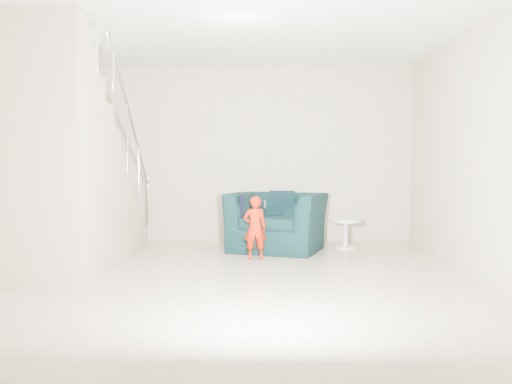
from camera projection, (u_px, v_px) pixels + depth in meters
The scene contains 13 objects.
floor at pixel (240, 279), 5.67m from camera, with size 5.50×5.50×0.00m, color gray.
ceiling at pixel (239, 18), 5.53m from camera, with size 5.50×5.50×0.00m, color silver.
back_wall at pixel (248, 154), 8.35m from camera, with size 5.00×5.00×0.00m, color #AAA58B.
front_wall at pixel (214, 137), 2.85m from camera, with size 5.00×5.00×0.00m, color #AAA58B.
left_wall at pixel (0, 150), 5.64m from camera, with size 5.50×5.50×0.00m, color #AAA58B.
right_wall at pixel (482, 150), 5.55m from camera, with size 5.50×5.50×0.00m, color #AAA58B.
armchair at pixel (277, 222), 7.54m from camera, with size 1.23×1.08×0.80m, color black.
toddler at pixel (255, 228), 6.80m from camera, with size 0.29×0.19×0.80m, color #A00A05.
side_table at pixel (345, 229), 7.69m from camera, with size 0.42×0.42×0.42m.
staircase at pixel (68, 186), 6.21m from camera, with size 1.02×3.03×3.62m.
cushion at pixel (282, 203), 7.82m from camera, with size 0.36×0.10×0.35m, color black.
throw at pixel (242, 215), 7.49m from camera, with size 0.05×0.49×0.55m, color black.
phone at pixel (265, 204), 6.78m from camera, with size 0.02×0.05×0.10m, color black.
Camera 1 is at (0.27, -5.61, 1.21)m, focal length 38.00 mm.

